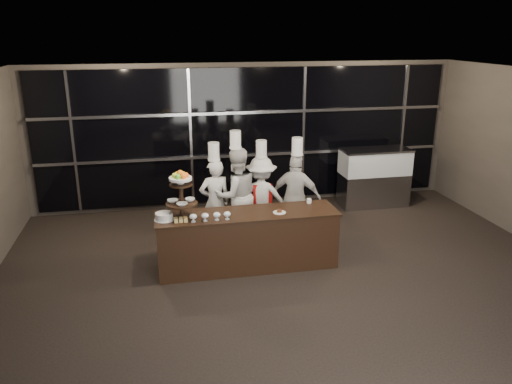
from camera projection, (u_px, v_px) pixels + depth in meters
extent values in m
plane|color=black|center=(320.00, 329.00, 6.34)|extent=(10.00, 10.00, 0.00)
plane|color=black|center=(331.00, 90.00, 5.41)|extent=(10.00, 10.00, 0.00)
plane|color=#473F38|center=(247.00, 135.00, 10.53)|extent=(9.00, 0.00, 9.00)
cube|color=black|center=(248.00, 136.00, 10.47)|extent=(8.60, 0.04, 2.80)
cube|color=#A5A5AA|center=(249.00, 155.00, 10.55)|extent=(8.60, 0.06, 0.06)
cube|color=#A5A5AA|center=(248.00, 112.00, 10.27)|extent=(8.60, 0.06, 0.06)
cube|color=#A5A5AA|center=(73.00, 143.00, 9.78)|extent=(0.05, 0.05, 2.80)
cube|color=#A5A5AA|center=(191.00, 138.00, 10.22)|extent=(0.05, 0.05, 2.80)
cube|color=#A5A5AA|center=(303.00, 134.00, 10.67)|extent=(0.05, 0.05, 2.80)
cube|color=#A5A5AA|center=(402.00, 130.00, 11.11)|extent=(0.05, 0.05, 2.80)
cube|color=black|center=(247.00, 241.00, 7.88)|extent=(2.80, 0.70, 0.90)
cube|color=black|center=(247.00, 214.00, 7.74)|extent=(2.84, 0.74, 0.03)
cylinder|color=black|center=(182.00, 216.00, 7.54)|extent=(0.24, 0.24, 0.03)
cylinder|color=black|center=(181.00, 195.00, 7.43)|extent=(0.06, 0.06, 0.70)
cylinder|color=black|center=(182.00, 204.00, 7.47)|extent=(0.48, 0.48, 0.02)
cylinder|color=black|center=(181.00, 185.00, 7.38)|extent=(0.34, 0.34, 0.02)
cylinder|color=white|center=(181.00, 182.00, 7.37)|extent=(0.10, 0.10, 0.06)
cylinder|color=white|center=(180.00, 179.00, 7.35)|extent=(0.34, 0.34, 0.04)
sphere|color=#F85B14|center=(186.00, 175.00, 7.35)|extent=(0.09, 0.09, 0.09)
sphere|color=#94BF31|center=(183.00, 174.00, 7.41)|extent=(0.09, 0.09, 0.09)
sphere|color=orange|center=(177.00, 174.00, 7.39)|extent=(0.09, 0.09, 0.09)
sphere|color=yellow|center=(175.00, 176.00, 7.32)|extent=(0.09, 0.09, 0.09)
sphere|color=#58A92B|center=(178.00, 177.00, 7.26)|extent=(0.09, 0.09, 0.09)
sphere|color=orange|center=(183.00, 177.00, 7.28)|extent=(0.09, 0.09, 0.09)
sphere|color=orange|center=(180.00, 173.00, 7.32)|extent=(0.09, 0.09, 0.09)
imported|color=white|center=(173.00, 201.00, 7.49)|extent=(0.16, 0.16, 0.04)
imported|color=white|center=(190.00, 200.00, 7.54)|extent=(0.15, 0.15, 0.05)
imported|color=white|center=(182.00, 204.00, 7.35)|extent=(0.16, 0.16, 0.04)
cylinder|color=silver|center=(193.00, 221.00, 7.36)|extent=(0.07, 0.07, 0.01)
cylinder|color=silver|center=(193.00, 220.00, 7.35)|extent=(0.02, 0.02, 0.05)
ellipsoid|color=silver|center=(193.00, 216.00, 7.34)|extent=(0.11, 0.11, 0.08)
ellipsoid|color=green|center=(193.00, 216.00, 7.34)|extent=(0.08, 0.08, 0.05)
cylinder|color=silver|center=(205.00, 221.00, 7.40)|extent=(0.07, 0.07, 0.01)
cylinder|color=silver|center=(205.00, 219.00, 7.39)|extent=(0.02, 0.02, 0.05)
ellipsoid|color=silver|center=(205.00, 216.00, 7.37)|extent=(0.11, 0.11, 0.08)
ellipsoid|color=#BA0A1F|center=(205.00, 215.00, 7.37)|extent=(0.08, 0.08, 0.05)
cylinder|color=silver|center=(217.00, 220.00, 7.43)|extent=(0.07, 0.07, 0.01)
cylinder|color=silver|center=(217.00, 218.00, 7.42)|extent=(0.02, 0.02, 0.05)
ellipsoid|color=silver|center=(217.00, 215.00, 7.40)|extent=(0.11, 0.11, 0.08)
ellipsoid|color=beige|center=(217.00, 214.00, 7.40)|extent=(0.08, 0.08, 0.05)
cylinder|color=silver|center=(227.00, 219.00, 7.46)|extent=(0.07, 0.07, 0.01)
cylinder|color=silver|center=(227.00, 217.00, 7.45)|extent=(0.02, 0.02, 0.05)
ellipsoid|color=silver|center=(227.00, 214.00, 7.43)|extent=(0.11, 0.11, 0.08)
ellipsoid|color=#512114|center=(227.00, 214.00, 7.43)|extent=(0.08, 0.08, 0.05)
cylinder|color=white|center=(164.00, 220.00, 7.44)|extent=(0.30, 0.30, 0.01)
cylinder|color=white|center=(164.00, 216.00, 7.42)|extent=(0.26, 0.26, 0.10)
cube|color=#E1C06E|center=(176.00, 221.00, 7.33)|extent=(0.06, 0.06, 0.05)
cube|color=#E1C06E|center=(181.00, 221.00, 7.34)|extent=(0.06, 0.06, 0.05)
cube|color=#E1C06E|center=(186.00, 220.00, 7.35)|extent=(0.06, 0.06, 0.05)
cube|color=#E1C06E|center=(176.00, 219.00, 7.39)|extent=(0.06, 0.06, 0.05)
cube|color=#E1C06E|center=(181.00, 219.00, 7.41)|extent=(0.06, 0.06, 0.05)
cube|color=#E1C06E|center=(185.00, 219.00, 7.42)|extent=(0.06, 0.06, 0.05)
cylinder|color=white|center=(279.00, 212.00, 7.73)|extent=(0.20, 0.20, 0.01)
cylinder|color=#4C2814|center=(279.00, 211.00, 7.72)|extent=(0.08, 0.08, 0.04)
cylinder|color=white|center=(309.00, 201.00, 8.16)|extent=(0.08, 0.08, 0.07)
cube|color=#A5A5AA|center=(373.00, 189.00, 10.73)|extent=(1.44, 0.62, 0.70)
cube|color=silver|center=(375.00, 162.00, 10.54)|extent=(1.44, 0.62, 0.50)
cube|color=#FFC67F|center=(375.00, 162.00, 10.54)|extent=(1.33, 0.51, 0.40)
cube|color=#A5A5AA|center=(376.00, 150.00, 10.46)|extent=(1.46, 0.64, 0.04)
imported|color=silver|center=(215.00, 202.00, 8.71)|extent=(0.60, 0.44, 1.52)
cylinder|color=white|center=(214.00, 151.00, 8.42)|extent=(0.19, 0.19, 0.30)
cylinder|color=white|center=(214.00, 160.00, 8.47)|extent=(0.21, 0.21, 0.03)
imported|color=silver|center=(236.00, 195.00, 8.76)|extent=(0.96, 0.83, 1.70)
cylinder|color=white|center=(235.00, 139.00, 8.45)|extent=(0.19, 0.19, 0.30)
cylinder|color=white|center=(236.00, 148.00, 8.50)|extent=(0.21, 0.21, 0.03)
imported|color=silver|center=(261.00, 197.00, 8.98)|extent=(1.06, 0.75, 1.49)
cylinder|color=white|center=(261.00, 149.00, 8.71)|extent=(0.19, 0.19, 0.30)
cylinder|color=white|center=(261.00, 157.00, 8.75)|extent=(0.21, 0.21, 0.03)
cube|color=#9B0E0B|center=(263.00, 199.00, 8.87)|extent=(0.34, 0.03, 0.56)
imported|color=silver|center=(296.00, 197.00, 8.86)|extent=(0.98, 0.80, 1.57)
cylinder|color=white|center=(297.00, 146.00, 8.57)|extent=(0.19, 0.19, 0.30)
cylinder|color=white|center=(297.00, 154.00, 8.62)|extent=(0.21, 0.21, 0.03)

